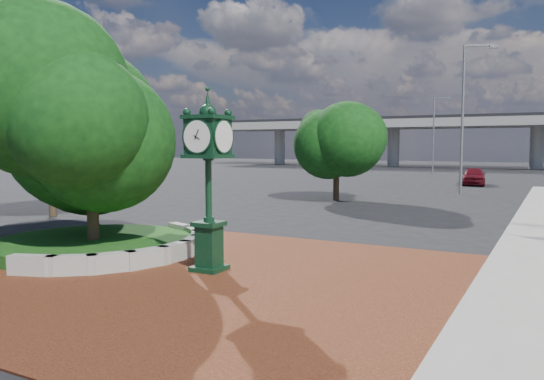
{
  "coord_description": "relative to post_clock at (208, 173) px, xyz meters",
  "views": [
    {
      "loc": [
        7.7,
        -11.74,
        3.32
      ],
      "look_at": [
        0.54,
        1.5,
        2.04
      ],
      "focal_mm": 35.0,
      "sensor_mm": 36.0,
      "label": 1
    }
  ],
  "objects": [
    {
      "name": "ground",
      "position": [
        0.26,
        0.48,
        -2.6
      ],
      "size": [
        200.0,
        200.0,
        0.0
      ],
      "primitive_type": "plane",
      "color": "black",
      "rests_on": "ground"
    },
    {
      "name": "plaza",
      "position": [
        0.26,
        -0.52,
        -2.58
      ],
      "size": [
        12.0,
        12.0,
        0.04
      ],
      "primitive_type": "cube",
      "color": "#5E2716",
      "rests_on": "ground"
    },
    {
      "name": "planter_wall",
      "position": [
        -2.45,
        0.48,
        -2.33
      ],
      "size": [
        2.96,
        6.77,
        0.54
      ],
      "color": "#9E9B93",
      "rests_on": "ground"
    },
    {
      "name": "grass_bed",
      "position": [
        -4.74,
        0.48,
        -2.4
      ],
      "size": [
        6.1,
        6.1,
        0.4
      ],
      "primitive_type": "cylinder",
      "color": "#154213",
      "rests_on": "ground"
    },
    {
      "name": "overpass",
      "position": [
        0.04,
        70.48,
        3.94
      ],
      "size": [
        90.0,
        12.0,
        7.5
      ],
      "color": "#9E9B93",
      "rests_on": "ground"
    },
    {
      "name": "tree_planter",
      "position": [
        -4.74,
        0.48,
        1.13
      ],
      "size": [
        5.2,
        5.2,
        6.33
      ],
      "color": "#38281C",
      "rests_on": "ground"
    },
    {
      "name": "tree_northwest",
      "position": [
        -12.74,
        5.48,
        1.53
      ],
      "size": [
        5.6,
        5.6,
        6.93
      ],
      "color": "#38281C",
      "rests_on": "ground"
    },
    {
      "name": "tree_street",
      "position": [
        -3.74,
        18.48,
        0.64
      ],
      "size": [
        4.4,
        4.4,
        5.45
      ],
      "color": "#38281C",
      "rests_on": "ground"
    },
    {
      "name": "post_clock",
      "position": [
        0.0,
        0.0,
        0.0
      ],
      "size": [
        1.01,
        1.01,
        4.73
      ],
      "color": "black",
      "rests_on": "ground"
    },
    {
      "name": "parked_car",
      "position": [
        1.8,
        35.48,
        -1.85
      ],
      "size": [
        2.31,
        4.59,
        1.5
      ],
      "primitive_type": "imported",
      "rotation": [
        0.0,
        0.0,
        0.13
      ],
      "color": "#5A0C16",
      "rests_on": "ground"
    },
    {
      "name": "street_lamp_near",
      "position": [
        2.41,
        26.29,
        3.24
      ],
      "size": [
        2.12,
        1.03,
        9.96
      ],
      "color": "slate",
      "rests_on": "ground"
    },
    {
      "name": "street_lamp_far",
      "position": [
        -2.84,
        42.63,
        2.09
      ],
      "size": [
        1.79,
        0.47,
        8.0
      ],
      "color": "slate",
      "rests_on": "ground"
    }
  ]
}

